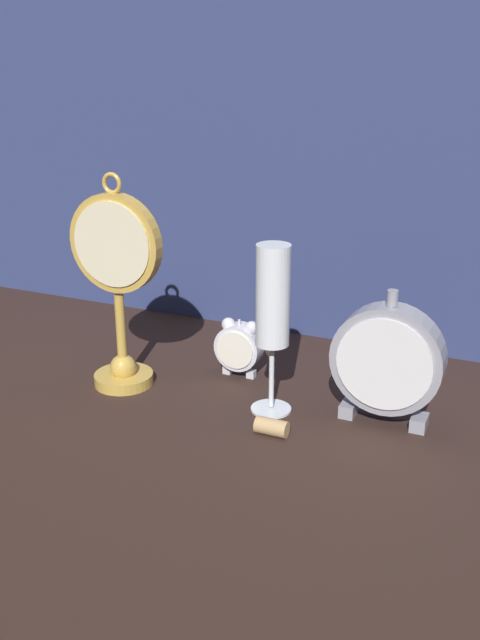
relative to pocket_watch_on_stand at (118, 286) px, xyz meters
name	(u,v)px	position (x,y,z in m)	size (l,w,h in m)	color
ground_plane	(216,412)	(0.16, -0.02, -0.15)	(4.00, 4.00, 0.00)	black
fabric_backdrop_drape	(302,165)	(0.16, 0.30, 0.14)	(1.36, 0.01, 0.58)	navy
pocket_watch_on_stand	(118,286)	(0.00, 0.00, 0.00)	(0.14, 0.09, 0.31)	gold
alarm_clock_twin_bell	(239,345)	(0.14, 0.10, -0.10)	(0.07, 0.03, 0.09)	silver
mantel_clock_silver	(387,361)	(0.38, 0.04, -0.06)	(0.14, 0.04, 0.18)	gray
champagne_flute	(273,307)	(0.23, 0.01, 0.00)	(0.06, 0.06, 0.23)	silver
wine_cork	(272,427)	(0.26, -0.05, -0.14)	(0.02, 0.02, 0.04)	tan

